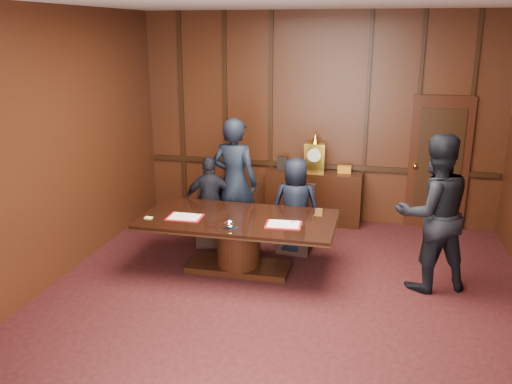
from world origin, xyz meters
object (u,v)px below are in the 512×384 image
Objects in this scene: signatory_right at (296,206)px; witness_left at (235,182)px; witness_right at (433,213)px; signatory_left at (211,201)px; conference_table at (239,235)px; sideboard at (314,195)px.

witness_left is (-0.95, 0.11, 0.26)m from signatory_right.
witness_right reaches higher than witness_left.
witness_right is (3.14, -0.75, 0.31)m from signatory_left.
witness_right is (2.49, 0.05, 0.49)m from conference_table.
sideboard is 1.70m from witness_left.
signatory_left is at bearing -35.54° from witness_right.
sideboard is 0.80× the size of witness_right.
conference_table is 1.33× the size of witness_left.
witness_right is at bearing 172.33° from witness_left.
witness_left is at bearing -174.89° from signatory_left.
signatory_right is 0.99m from witness_left.
signatory_right is 2.01m from witness_right.
witness_right reaches higher than signatory_left.
witness_right reaches higher than signatory_right.
sideboard is 2.29m from conference_table.
signatory_left is (-1.40, -1.36, 0.21)m from sideboard.
signatory_left is (-0.65, 0.80, 0.18)m from conference_table.
witness_left reaches higher than signatory_left.
sideboard is at bearing -120.42° from witness_left.
signatory_right is (-0.10, -1.36, 0.23)m from sideboard.
witness_left is at bearing -39.29° from witness_right.
conference_table is at bearing 117.72° from witness_left.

